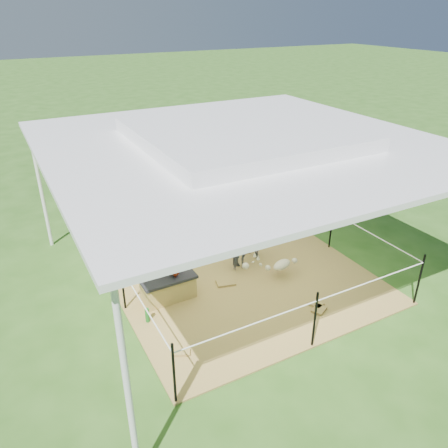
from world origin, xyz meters
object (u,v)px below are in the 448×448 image
woman (171,250)px  green_bottle (147,315)px  foal (282,263)px  distant_person (192,139)px  trash_barrel (259,147)px  picnic_table_far (229,127)px  picnic_table_near (152,141)px  straw_bale (168,288)px  pony (253,244)px

woman → green_bottle: size_ratio=4.32×
foal → distant_person: bearing=60.5°
trash_barrel → picnic_table_far: size_ratio=0.51×
green_bottle → picnic_table_near: 9.81m
woman → trash_barrel: woman is taller
foal → trash_barrel: (3.56, 6.44, 0.09)m
straw_bale → pony: (1.93, 0.29, 0.24)m
green_bottle → trash_barrel: bearing=46.1°
foal → trash_barrel: 7.36m
pony → trash_barrel: size_ratio=1.29×
picnic_table_near → trash_barrel: bearing=-70.6°
green_bottle → distant_person: distant_person is taller
straw_bale → trash_barrel: (5.73, 6.07, 0.18)m
picnic_table_far → woman: bearing=-124.8°
trash_barrel → picnic_table_far: bearing=79.3°
foal → distant_person: 8.05m
pony → trash_barrel: (3.80, 5.78, -0.07)m
picnic_table_near → picnic_table_far: bearing=-18.6°
woman → foal: woman is taller
straw_bale → picnic_table_near: size_ratio=0.54×
trash_barrel → foal: bearing=-119.0°
woman → trash_barrel: 8.30m
woman → picnic_table_far: (6.24, 9.28, -0.64)m
straw_bale → picnic_table_near: 9.20m
straw_bale → pony: bearing=8.6°
pony → trash_barrel: 6.91m
distant_person → picnic_table_near: bearing=-71.5°
woman → trash_barrel: size_ratio=1.32×
trash_barrel → green_bottle: bearing=-133.9°
straw_bale → trash_barrel: bearing=46.6°
pony → foal: size_ratio=1.03×
woman → trash_barrel: bearing=136.1°
green_bottle → straw_bale: bearing=39.3°
straw_bale → distant_person: 8.45m
picnic_table_near → woman: bearing=-135.1°
straw_bale → green_bottle: (-0.55, -0.45, -0.08)m
woman → picnic_table_far: size_ratio=0.67×
trash_barrel → distant_person: (-1.83, 1.42, 0.19)m
woman → foal: (2.07, -0.37, -0.66)m
foal → picnic_table_far: (4.17, 9.65, 0.02)m
pony → picnic_table_far: pony is taller
woman → picnic_table_far: woman is taller
woman → picnic_table_near: woman is taller
woman → foal: bearing=78.8°
woman → pony: 1.92m
picnic_table_near → green_bottle: bearing=-138.0°
green_bottle → pony: 2.61m
pony → picnic_table_near: (0.94, 8.44, -0.13)m
straw_bale → green_bottle: size_ratio=3.60×
pony → distant_person: (1.97, 7.20, 0.12)m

